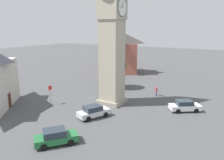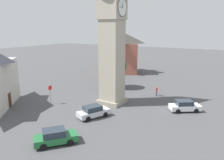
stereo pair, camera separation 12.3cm
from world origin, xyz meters
TOP-DOWN VIEW (x-y plane):
  - ground_plane at (0.00, 0.00)m, footprint 200.00×200.00m
  - clock_tower at (0.00, 0.00)m, footprint 4.29×4.29m
  - car_blue_kerb at (-2.04, 10.22)m, footprint 3.76×4.34m
  - car_silver_kerb at (13.32, 1.63)m, footprint 4.28×3.89m
  - car_red_corner at (5.98, 0.85)m, footprint 4.46×3.25m
  - pedestrian at (-6.79, 4.52)m, footprint 0.47×0.39m
  - tree at (-7.68, -3.96)m, footprint 4.24×4.24m
  - building_terrace_right at (-21.41, -10.25)m, footprint 9.76×10.58m
  - road_sign at (5.14, -7.46)m, footprint 0.60×0.07m

SIDE VIEW (x-z plane):
  - ground_plane at x=0.00m, z-range 0.00..0.00m
  - car_blue_kerb at x=-2.04m, z-range 0.00..1.53m
  - car_silver_kerb at x=13.32m, z-range 0.00..1.53m
  - car_red_corner at x=5.98m, z-range 0.00..1.53m
  - pedestrian at x=-6.79m, z-range 0.16..1.86m
  - road_sign at x=5.14m, z-range 0.50..3.30m
  - tree at x=-7.68m, z-range 1.07..7.48m
  - building_terrace_right at x=-21.41m, z-range 0.10..10.34m
  - clock_tower at x=0.00m, z-range 1.86..23.69m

